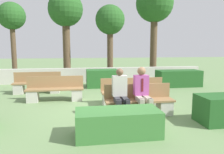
{
  "coord_description": "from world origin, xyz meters",
  "views": [
    {
      "loc": [
        -0.85,
        -6.36,
        1.87
      ],
      "look_at": [
        0.24,
        0.5,
        0.9
      ],
      "focal_mm": 35.0,
      "sensor_mm": 36.0,
      "label": 1
    }
  ],
  "objects_px": {
    "tree_leftmost": "(12,18)",
    "bench_front": "(139,104)",
    "bench_left_side": "(55,92)",
    "person_seated_man": "(142,90)",
    "person_seated_woman": "(120,91)",
    "bench_back": "(37,85)",
    "tree_center_right": "(110,22)",
    "tree_rightmost": "(155,6)",
    "tree_center_left": "(66,12)",
    "bench_right_side": "(133,94)"
  },
  "relations": [
    {
      "from": "bench_back",
      "to": "tree_center_right",
      "type": "height_order",
      "value": "tree_center_right"
    },
    {
      "from": "bench_back",
      "to": "bench_front",
      "type": "bearing_deg",
      "value": -38.49
    },
    {
      "from": "tree_leftmost",
      "to": "tree_center_right",
      "type": "relative_size",
      "value": 1.01
    },
    {
      "from": "person_seated_man",
      "to": "person_seated_woman",
      "type": "xyz_separation_m",
      "value": [
        -0.59,
        -0.0,
        -0.02
      ]
    },
    {
      "from": "bench_front",
      "to": "bench_back",
      "type": "distance_m",
      "value": 4.73
    },
    {
      "from": "bench_front",
      "to": "tree_leftmost",
      "type": "height_order",
      "value": "tree_leftmost"
    },
    {
      "from": "bench_front",
      "to": "person_seated_woman",
      "type": "relative_size",
      "value": 1.44
    },
    {
      "from": "bench_left_side",
      "to": "person_seated_woman",
      "type": "xyz_separation_m",
      "value": [
        1.87,
        -2.16,
        0.39
      ]
    },
    {
      "from": "bench_right_side",
      "to": "tree_center_left",
      "type": "xyz_separation_m",
      "value": [
        -2.39,
        6.32,
        3.49
      ]
    },
    {
      "from": "tree_leftmost",
      "to": "tree_rightmost",
      "type": "height_order",
      "value": "tree_rightmost"
    },
    {
      "from": "bench_left_side",
      "to": "person_seated_man",
      "type": "relative_size",
      "value": 1.46
    },
    {
      "from": "bench_right_side",
      "to": "tree_rightmost",
      "type": "distance_m",
      "value": 7.87
    },
    {
      "from": "bench_front",
      "to": "tree_leftmost",
      "type": "xyz_separation_m",
      "value": [
        -5.15,
        7.39,
        3.09
      ]
    },
    {
      "from": "bench_left_side",
      "to": "tree_center_left",
      "type": "relative_size",
      "value": 0.39
    },
    {
      "from": "tree_center_left",
      "to": "tree_center_right",
      "type": "relative_size",
      "value": 1.18
    },
    {
      "from": "bench_right_side",
      "to": "tree_center_right",
      "type": "height_order",
      "value": "tree_center_right"
    },
    {
      "from": "person_seated_woman",
      "to": "tree_rightmost",
      "type": "relative_size",
      "value": 0.23
    },
    {
      "from": "tree_rightmost",
      "to": "person_seated_man",
      "type": "bearing_deg",
      "value": -111.59
    },
    {
      "from": "person_seated_man",
      "to": "bench_right_side",
      "type": "bearing_deg",
      "value": 85.55
    },
    {
      "from": "bench_right_side",
      "to": "tree_center_right",
      "type": "distance_m",
      "value": 6.56
    },
    {
      "from": "bench_front",
      "to": "tree_leftmost",
      "type": "relative_size",
      "value": 0.44
    },
    {
      "from": "tree_leftmost",
      "to": "tree_rightmost",
      "type": "bearing_deg",
      "value": -0.32
    },
    {
      "from": "person_seated_woman",
      "to": "tree_leftmost",
      "type": "relative_size",
      "value": 0.3
    },
    {
      "from": "tree_leftmost",
      "to": "tree_center_left",
      "type": "relative_size",
      "value": 0.86
    },
    {
      "from": "person_seated_woman",
      "to": "tree_center_left",
      "type": "distance_m",
      "value": 8.42
    },
    {
      "from": "bench_front",
      "to": "tree_rightmost",
      "type": "xyz_separation_m",
      "value": [
        3.0,
        7.35,
        3.97
      ]
    },
    {
      "from": "person_seated_man",
      "to": "tree_rightmost",
      "type": "bearing_deg",
      "value": 68.41
    },
    {
      "from": "bench_front",
      "to": "bench_back",
      "type": "relative_size",
      "value": 1.01
    },
    {
      "from": "bench_back",
      "to": "person_seated_woman",
      "type": "xyz_separation_m",
      "value": [
        2.71,
        -3.57,
        0.39
      ]
    },
    {
      "from": "tree_leftmost",
      "to": "tree_center_left",
      "type": "distance_m",
      "value": 2.94
    },
    {
      "from": "person_seated_man",
      "to": "tree_leftmost",
      "type": "xyz_separation_m",
      "value": [
        -5.19,
        7.53,
        2.67
      ]
    },
    {
      "from": "tree_center_right",
      "to": "tree_rightmost",
      "type": "height_order",
      "value": "tree_rightmost"
    },
    {
      "from": "person_seated_woman",
      "to": "tree_center_right",
      "type": "relative_size",
      "value": 0.31
    },
    {
      "from": "tree_rightmost",
      "to": "tree_leftmost",
      "type": "bearing_deg",
      "value": 179.68
    },
    {
      "from": "person_seated_man",
      "to": "tree_leftmost",
      "type": "relative_size",
      "value": 0.31
    },
    {
      "from": "bench_front",
      "to": "bench_back",
      "type": "xyz_separation_m",
      "value": [
        -3.27,
        3.42,
        -0.0
      ]
    },
    {
      "from": "bench_front",
      "to": "person_seated_woman",
      "type": "distance_m",
      "value": 0.69
    },
    {
      "from": "tree_leftmost",
      "to": "tree_center_left",
      "type": "height_order",
      "value": "tree_center_left"
    },
    {
      "from": "bench_front",
      "to": "bench_left_side",
      "type": "height_order",
      "value": "same"
    },
    {
      "from": "bench_left_side",
      "to": "bench_right_side",
      "type": "relative_size",
      "value": 0.93
    },
    {
      "from": "tree_leftmost",
      "to": "bench_front",
      "type": "bearing_deg",
      "value": -55.13
    },
    {
      "from": "tree_center_right",
      "to": "tree_rightmost",
      "type": "xyz_separation_m",
      "value": [
        2.75,
        0.3,
        1.04
      ]
    },
    {
      "from": "person_seated_man",
      "to": "tree_center_right",
      "type": "relative_size",
      "value": 0.32
    },
    {
      "from": "bench_left_side",
      "to": "tree_center_left",
      "type": "xyz_separation_m",
      "value": [
        0.18,
        5.48,
        3.5
      ]
    },
    {
      "from": "person_seated_woman",
      "to": "tree_leftmost",
      "type": "height_order",
      "value": "tree_leftmost"
    },
    {
      "from": "bench_front",
      "to": "tree_rightmost",
      "type": "relative_size",
      "value": 0.34
    },
    {
      "from": "bench_right_side",
      "to": "bench_back",
      "type": "height_order",
      "value": "same"
    },
    {
      "from": "person_seated_man",
      "to": "tree_leftmost",
      "type": "height_order",
      "value": "tree_leftmost"
    },
    {
      "from": "bench_left_side",
      "to": "tree_rightmost",
      "type": "height_order",
      "value": "tree_rightmost"
    },
    {
      "from": "person_seated_man",
      "to": "person_seated_woman",
      "type": "height_order",
      "value": "person_seated_man"
    }
  ]
}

